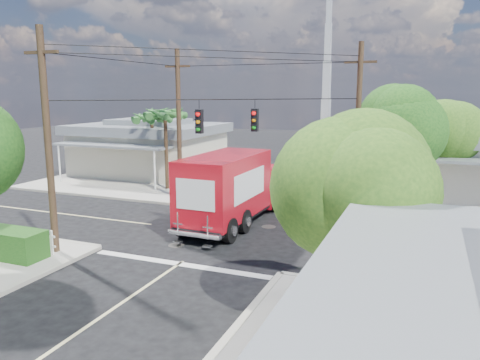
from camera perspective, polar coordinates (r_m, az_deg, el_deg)
The scene contains 15 objects.
ground at distance 22.09m, azimuth -1.95°, elevation -6.51°, with size 120.00×120.00×0.00m, color black.
sidewalk_ne at distance 30.94m, azimuth 25.70°, elevation -2.45°, with size 14.12×14.12×0.14m.
sidewalk_nw at distance 36.47m, azimuth -10.72°, elevation 0.27°, with size 14.12×14.12×0.14m.
road_markings at distance 20.81m, azimuth -3.60°, elevation -7.60°, with size 32.00×32.00×0.01m.
building_nw at distance 38.07m, azimuth -10.97°, elevation 3.97°, with size 10.80×10.20×4.30m.
radio_tower at distance 40.12m, azimuth 10.44°, elevation 9.22°, with size 0.80×0.80×17.00m.
tree_ne_front at distance 26.14m, azimuth 19.00°, elevation 6.24°, with size 4.21×4.14×6.66m.
tree_ne_back at distance 28.37m, azimuth 24.44°, elevation 4.99°, with size 3.77×3.66×5.82m.
tree_se at distance 12.40m, azimuth 14.27°, elevation -1.18°, with size 3.67×3.54×5.62m.
palm_nw_front at distance 31.27m, azimuth -9.11°, elevation 7.81°, with size 3.01×3.08×5.59m.
palm_nw_back at distance 33.62m, azimuth -10.72°, elevation 7.32°, with size 3.01×3.08×5.19m.
utility_poles at distance 23.30m, azimuth -4.00°, elevation 6.09°, with size 12.00×10.68×9.00m.
picket_fence at distance 22.12m, azimuth -27.24°, elevation -5.86°, with size 5.94×0.06×1.00m.
vending_boxes at distance 26.23m, azimuth 16.86°, elevation -2.65°, with size 1.90×0.50×1.10m.
delivery_truck at distance 23.20m, azimuth -1.05°, elevation -1.03°, with size 2.83×8.35×3.58m.
Camera 1 is at (8.56, -19.29, 6.51)m, focal length 35.00 mm.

